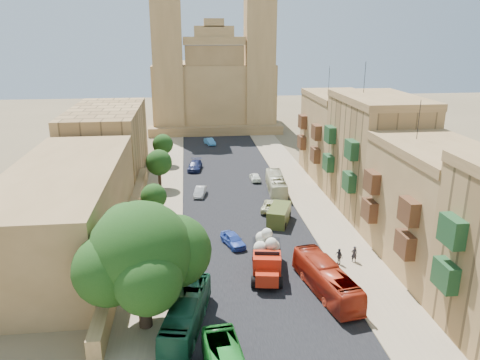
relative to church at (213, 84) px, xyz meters
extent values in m
plane|color=brown|center=(0.00, -78.61, -9.52)|extent=(260.00, 260.00, 0.00)
cube|color=black|center=(0.00, -48.61, -9.51)|extent=(14.00, 140.00, 0.01)
cube|color=#907D5E|center=(9.50, -48.61, -9.51)|extent=(5.00, 140.00, 0.01)
cube|color=#907D5E|center=(-9.50, -48.61, -9.51)|extent=(5.00, 140.00, 0.01)
cube|color=#907D5E|center=(7.00, -48.61, -9.46)|extent=(0.25, 140.00, 0.12)
cube|color=#907D5E|center=(-7.00, -48.61, -9.46)|extent=(0.25, 140.00, 0.12)
cube|color=#1B4422|center=(11.55, -77.69, -4.96)|extent=(0.90, 2.20, 2.00)
cube|color=#1B4422|center=(11.55, -77.69, -1.60)|extent=(0.90, 2.20, 2.00)
cube|color=#9A7545|center=(16.00, -67.61, -4.27)|extent=(8.00, 14.00, 10.50)
cube|color=olive|center=(16.00, -67.61, 1.38)|extent=(8.20, 14.00, 0.80)
cylinder|color=black|center=(15.00, -64.81, 3.58)|extent=(0.06, 0.06, 3.60)
cube|color=#512F1B|center=(11.55, -71.53, -5.53)|extent=(0.90, 2.20, 2.00)
cube|color=#512F1B|center=(11.55, -63.69, -5.53)|extent=(0.90, 2.20, 2.00)
cube|color=#512F1B|center=(11.55, -71.53, -2.59)|extent=(0.90, 2.20, 2.00)
cube|color=#512F1B|center=(11.55, -63.69, -2.59)|extent=(0.90, 2.20, 2.00)
cube|color=#A47D4A|center=(16.00, -53.61, -3.02)|extent=(8.00, 14.00, 13.00)
cube|color=olive|center=(16.00, -53.61, 3.88)|extent=(8.20, 14.00, 0.80)
cylinder|color=black|center=(15.00, -50.81, 6.08)|extent=(0.06, 0.06, 3.60)
cube|color=#1B4422|center=(11.55, -57.53, -4.58)|extent=(0.90, 2.20, 2.00)
cube|color=#1B4422|center=(11.55, -49.69, -4.58)|extent=(0.90, 2.20, 2.00)
cube|color=#1B4422|center=(11.55, -57.53, -0.94)|extent=(0.90, 2.20, 2.00)
cube|color=#1B4422|center=(11.55, -49.69, -0.94)|extent=(0.90, 2.20, 2.00)
cube|color=#9A7545|center=(16.00, -39.61, -3.77)|extent=(8.00, 14.00, 11.50)
cube|color=olive|center=(16.00, -39.61, 2.38)|extent=(8.20, 14.00, 0.80)
cylinder|color=black|center=(15.00, -36.81, 4.58)|extent=(0.06, 0.06, 3.60)
cube|color=#512F1B|center=(11.55, -43.53, -5.15)|extent=(0.90, 2.20, 2.00)
cube|color=#512F1B|center=(11.55, -35.69, -5.15)|extent=(0.90, 2.20, 2.00)
cube|color=#512F1B|center=(11.55, -43.53, -1.93)|extent=(0.90, 2.20, 2.00)
cube|color=#512F1B|center=(11.55, -35.69, -1.93)|extent=(0.90, 2.20, 2.00)
cube|color=#9A7545|center=(-12.50, -58.61, -8.62)|extent=(1.00, 40.00, 1.80)
cube|color=olive|center=(-18.00, -60.61, -5.32)|extent=(10.00, 28.00, 8.40)
cube|color=#A47D4A|center=(-18.00, -34.61, -4.52)|extent=(10.00, 22.00, 10.00)
cube|color=#9A7545|center=(0.00, 2.39, -2.52)|extent=(26.00, 20.00, 14.00)
cube|color=olive|center=(0.00, -8.11, -8.62)|extent=(28.00, 4.00, 1.80)
cube|color=olive|center=(0.00, -6.41, 0.48)|extent=(12.00, 2.00, 16.00)
cube|color=#9A7545|center=(0.00, -6.41, 9.38)|extent=(12.60, 2.40, 1.60)
cube|color=#9A7545|center=(0.00, -6.41, 11.08)|extent=(8.00, 2.00, 2.40)
cube|color=#9A7545|center=(0.00, -6.41, 12.88)|extent=(4.00, 2.00, 1.60)
cube|color=#9A7545|center=(-9.50, -5.11, 4.98)|extent=(6.00, 6.00, 29.00)
cube|color=#9A7545|center=(9.50, -5.11, 4.98)|extent=(6.00, 6.00, 29.00)
cylinder|color=#35241A|center=(-9.50, -74.61, -7.68)|extent=(0.97, 0.97, 3.67)
sphere|color=black|center=(-9.50, -74.61, -3.52)|extent=(7.35, 7.35, 7.35)
sphere|color=black|center=(-7.18, -73.45, -4.10)|extent=(5.41, 5.41, 5.41)
sphere|color=black|center=(-11.63, -75.48, -4.29)|extent=(5.03, 5.03, 5.03)
sphere|color=black|center=(-8.92, -76.93, -4.49)|extent=(4.64, 4.64, 4.64)
sphere|color=black|center=(-10.56, -72.49, -2.75)|extent=(4.25, 4.25, 4.25)
cylinder|color=#35241A|center=(-10.00, -66.61, -8.27)|extent=(0.44, 0.44, 2.49)
sphere|color=black|center=(-10.00, -66.61, -5.76)|extent=(3.62, 3.62, 3.62)
cylinder|color=#35241A|center=(-10.00, -54.61, -8.50)|extent=(0.44, 0.44, 2.02)
sphere|color=black|center=(-10.00, -54.61, -6.46)|extent=(2.94, 2.94, 2.94)
cylinder|color=#35241A|center=(-10.00, -42.61, -8.29)|extent=(0.44, 0.44, 2.45)
sphere|color=black|center=(-10.00, -42.61, -5.81)|extent=(3.57, 3.57, 3.57)
cylinder|color=#35241A|center=(-10.00, -30.61, -8.38)|extent=(0.44, 0.44, 2.26)
sphere|color=black|center=(-10.00, -30.61, -6.10)|extent=(3.29, 3.29, 3.29)
cube|color=red|center=(0.84, -66.69, -8.10)|extent=(3.10, 4.42, 1.02)
cube|color=black|center=(0.84, -66.69, -7.53)|extent=(3.17, 4.49, 0.14)
cube|color=red|center=(0.43, -69.27, -7.98)|extent=(2.65, 2.28, 2.04)
cube|color=red|center=(0.22, -70.61, -8.44)|extent=(2.12, 1.65, 1.13)
cube|color=black|center=(0.43, -69.27, -7.19)|extent=(2.15, 0.45, 1.02)
cylinder|color=black|center=(-0.85, -70.10, -9.00)|extent=(0.55, 1.07, 1.02)
cylinder|color=black|center=(1.39, -70.45, -9.00)|extent=(0.55, 1.07, 1.02)
cylinder|color=black|center=(-0.06, -65.17, -9.00)|extent=(0.55, 1.07, 1.02)
cylinder|color=black|center=(2.18, -65.52, -9.00)|extent=(0.55, 1.07, 1.02)
sphere|color=beige|center=(0.18, -67.27, -7.25)|extent=(1.25, 1.25, 1.25)
sphere|color=beige|center=(1.35, -67.11, -7.25)|extent=(1.25, 1.25, 1.25)
sphere|color=beige|center=(0.95, -66.02, -7.25)|extent=(1.25, 1.25, 1.25)
sphere|color=beige|center=(0.41, -66.51, -6.62)|extent=(1.13, 1.13, 1.13)
sphere|color=beige|center=(1.07, -67.76, -6.68)|extent=(1.13, 1.13, 1.13)
sphere|color=beige|center=(0.82, -66.80, -6.11)|extent=(1.02, 1.02, 1.02)
cube|color=#434C1C|center=(4.00, -56.56, -8.55)|extent=(3.57, 5.07, 1.92)
cylinder|color=black|center=(2.57, -57.74, -9.13)|extent=(0.56, 0.83, 0.77)
cylinder|color=black|center=(4.26, -58.40, -9.13)|extent=(0.56, 0.83, 0.77)
cylinder|color=black|center=(3.74, -54.72, -9.13)|extent=(0.56, 0.83, 0.77)
cylinder|color=black|center=(5.43, -55.38, -9.13)|extent=(0.56, 0.83, 0.77)
imported|color=#1A5336|center=(-6.50, -75.30, -8.27)|extent=(4.01, 9.21, 2.50)
imported|color=#B22E16|center=(5.00, -71.69, -8.22)|extent=(3.76, 9.50, 2.58)
imported|color=beige|center=(5.62, -46.21, -8.30)|extent=(2.68, 8.88, 2.44)
imported|color=#3250B1|center=(-1.76, -61.83, -8.87)|extent=(2.69, 4.10, 1.30)
imported|color=silver|center=(-4.60, -46.41, -8.92)|extent=(1.93, 3.76, 1.18)
imported|color=beige|center=(3.80, -52.64, -8.90)|extent=(3.34, 4.85, 1.23)
imported|color=#182049|center=(-5.00, -34.19, -8.81)|extent=(2.67, 5.07, 1.40)
imported|color=white|center=(3.56, -40.74, -8.94)|extent=(1.36, 3.39, 1.15)
imported|color=#3F8BC6|center=(-1.80, -17.37, -8.90)|extent=(2.25, 3.92, 1.22)
imported|color=black|center=(9.22, -66.60, -8.72)|extent=(0.60, 0.41, 1.59)
imported|color=#37363B|center=(7.64, -66.92, -8.72)|extent=(0.73, 1.01, 1.59)
camera|label=1|loc=(-5.95, -104.86, 11.28)|focal=35.00mm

